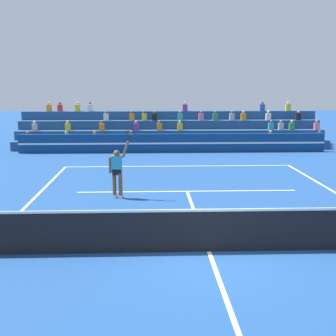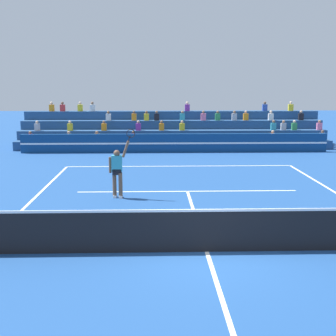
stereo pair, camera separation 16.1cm
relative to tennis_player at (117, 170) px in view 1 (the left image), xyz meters
name	(u,v)px [view 1 (the left image)]	position (x,y,z in m)	size (l,w,h in m)	color
ground_plane	(209,252)	(2.54, -5.52, -0.99)	(120.00, 120.00, 0.00)	navy
court_lines	(209,251)	(2.54, -5.52, -0.98)	(11.10, 23.90, 0.01)	white
tennis_net	(209,230)	(2.54, -5.52, -0.44)	(12.00, 0.10, 1.10)	#2D6B38
sponsor_banner_wall	(173,143)	(2.54, 11.10, -0.44)	(18.00, 0.26, 1.10)	navy
bleacher_stand	(171,133)	(2.54, 14.27, -0.15)	(19.45, 3.80, 2.83)	navy
tennis_player	(117,170)	(0.00, 0.00, 0.00)	(0.99, 0.35, 2.49)	brown
tennis_ball	(55,237)	(-1.37, -4.37, -0.95)	(0.07, 0.07, 0.07)	#C6DB33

